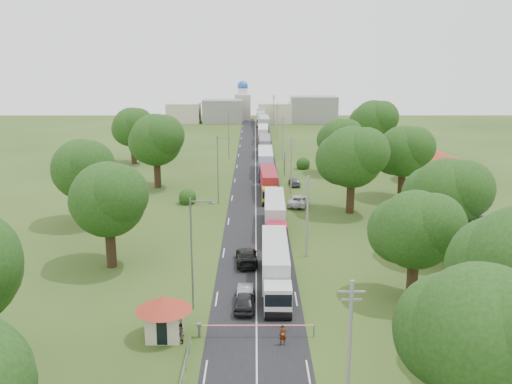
{
  "coord_description": "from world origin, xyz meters",
  "views": [
    {
      "loc": [
        -0.12,
        -65.63,
        21.95
      ],
      "look_at": [
        0.03,
        9.93,
        3.0
      ],
      "focal_mm": 40.0,
      "sensor_mm": 36.0,
      "label": 1
    }
  ],
  "objects_px": {
    "info_sign": "(285,158)",
    "pedestrian_near": "(283,336)",
    "car_lane_front": "(245,301)",
    "boom_barrier": "(239,327)",
    "truck_0": "(275,265)",
    "guard_booth": "(164,312)",
    "car_lane_mid": "(245,292)"
  },
  "relations": [
    {
      "from": "guard_booth",
      "to": "car_lane_front",
      "type": "height_order",
      "value": "guard_booth"
    },
    {
      "from": "truck_0",
      "to": "car_lane_mid",
      "type": "bearing_deg",
      "value": -133.74
    },
    {
      "from": "guard_booth",
      "to": "car_lane_front",
      "type": "bearing_deg",
      "value": 38.89
    },
    {
      "from": "guard_booth",
      "to": "car_lane_front",
      "type": "distance_m",
      "value": 8.09
    },
    {
      "from": "boom_barrier",
      "to": "car_lane_front",
      "type": "xyz_separation_m",
      "value": [
        0.36,
        5.0,
        -0.13
      ]
    },
    {
      "from": "car_lane_mid",
      "to": "pedestrian_near",
      "type": "distance_m",
      "value": 8.77
    },
    {
      "from": "car_lane_mid",
      "to": "pedestrian_near",
      "type": "relative_size",
      "value": 2.55
    },
    {
      "from": "guard_booth",
      "to": "car_lane_front",
      "type": "xyz_separation_m",
      "value": [
        6.2,
        5.0,
        -1.4
      ]
    },
    {
      "from": "guard_booth",
      "to": "info_sign",
      "type": "bearing_deg",
      "value": 78.32
    },
    {
      "from": "info_sign",
      "to": "pedestrian_near",
      "type": "relative_size",
      "value": 2.59
    },
    {
      "from": "guard_booth",
      "to": "truck_0",
      "type": "xyz_separation_m",
      "value": [
        9.01,
        9.93,
        -0.06
      ]
    },
    {
      "from": "info_sign",
      "to": "car_lane_mid",
      "type": "bearing_deg",
      "value": -96.67
    },
    {
      "from": "info_sign",
      "to": "guard_booth",
      "type": "bearing_deg",
      "value": -101.68
    },
    {
      "from": "pedestrian_near",
      "to": "car_lane_mid",
      "type": "bearing_deg",
      "value": 107.45
    },
    {
      "from": "boom_barrier",
      "to": "truck_0",
      "type": "distance_m",
      "value": 10.49
    },
    {
      "from": "guard_booth",
      "to": "truck_0",
      "type": "height_order",
      "value": "truck_0"
    },
    {
      "from": "boom_barrier",
      "to": "car_lane_mid",
      "type": "height_order",
      "value": "car_lane_mid"
    },
    {
      "from": "truck_0",
      "to": "car_lane_front",
      "type": "height_order",
      "value": "truck_0"
    },
    {
      "from": "info_sign",
      "to": "pedestrian_near",
      "type": "height_order",
      "value": "info_sign"
    },
    {
      "from": "car_lane_front",
      "to": "guard_booth",
      "type": "bearing_deg",
      "value": 41.49
    },
    {
      "from": "car_lane_front",
      "to": "car_lane_mid",
      "type": "bearing_deg",
      "value": -87.41
    },
    {
      "from": "boom_barrier",
      "to": "guard_booth",
      "type": "distance_m",
      "value": 5.98
    },
    {
      "from": "boom_barrier",
      "to": "guard_booth",
      "type": "bearing_deg",
      "value": -179.99
    },
    {
      "from": "guard_booth",
      "to": "pedestrian_near",
      "type": "bearing_deg",
      "value": -7.67
    },
    {
      "from": "guard_booth",
      "to": "truck_0",
      "type": "bearing_deg",
      "value": 47.8
    },
    {
      "from": "info_sign",
      "to": "pedestrian_near",
      "type": "distance_m",
      "value": 61.36
    },
    {
      "from": "boom_barrier",
      "to": "car_lane_front",
      "type": "bearing_deg",
      "value": 85.91
    },
    {
      "from": "guard_booth",
      "to": "truck_0",
      "type": "relative_size",
      "value": 0.31
    },
    {
      "from": "truck_0",
      "to": "info_sign",
      "type": "bearing_deg",
      "value": 86.12
    },
    {
      "from": "info_sign",
      "to": "pedestrian_near",
      "type": "bearing_deg",
      "value": -92.99
    },
    {
      "from": "info_sign",
      "to": "car_lane_front",
      "type": "xyz_separation_m",
      "value": [
        -6.2,
        -55.0,
        -2.24
      ]
    },
    {
      "from": "info_sign",
      "to": "truck_0",
      "type": "bearing_deg",
      "value": -93.88
    }
  ]
}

